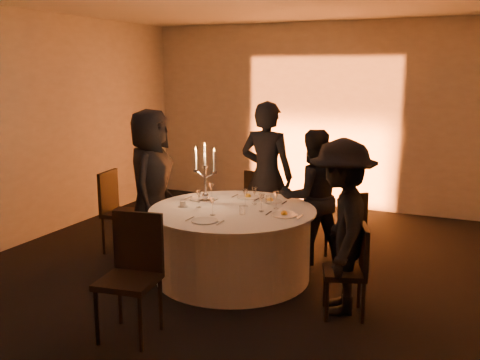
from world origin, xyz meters
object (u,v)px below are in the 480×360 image
at_px(guest_left, 151,182).
at_px(guest_back_right, 312,197).
at_px(chair_front, 133,267).
at_px(chair_back_right, 348,223).
at_px(candelabra, 205,181).
at_px(chair_right, 352,266).
at_px(guest_back_left, 267,176).
at_px(banquet_table, 233,243).
at_px(coffee_cup, 183,204).
at_px(guest_right, 341,227).
at_px(chair_back_left, 261,200).
at_px(chair_left, 117,206).

xyz_separation_m(guest_left, guest_back_right, (1.91, 0.47, -0.10)).
bearing_deg(chair_front, chair_back_right, 54.67).
distance_m(guest_back_right, candelabra, 1.26).
distance_m(chair_front, candelabra, 1.72).
relative_size(chair_back_right, chair_right, 0.99).
relative_size(chair_right, guest_back_left, 0.46).
xyz_separation_m(banquet_table, guest_back_right, (0.64, 0.82, 0.40)).
bearing_deg(coffee_cup, chair_right, -8.34).
bearing_deg(coffee_cup, guest_back_right, 39.16).
relative_size(guest_right, coffee_cup, 14.88).
distance_m(chair_back_left, guest_back_right, 1.12).
relative_size(guest_back_left, coffee_cup, 17.01).
xyz_separation_m(guest_back_left, coffee_cup, (-0.51, -1.21, -0.14)).
relative_size(guest_right, candelabra, 2.40).
xyz_separation_m(chair_back_left, guest_left, (-1.03, -1.10, 0.37)).
xyz_separation_m(banquet_table, coffee_cup, (-0.54, -0.13, 0.42)).
distance_m(chair_back_left, guest_left, 1.55).
bearing_deg(guest_back_left, coffee_cup, 68.73).
distance_m(guest_back_left, coffee_cup, 1.32).
relative_size(chair_front, guest_right, 0.64).
bearing_deg(guest_back_left, chair_back_right, 176.43).
height_order(banquet_table, chair_front, chair_front).
xyz_separation_m(banquet_table, guest_back_left, (-0.03, 1.08, 0.55)).
xyz_separation_m(chair_back_left, chair_front, (0.00, -2.96, 0.08)).
xyz_separation_m(chair_right, coffee_cup, (-1.93, 0.28, 0.32)).
bearing_deg(candelabra, chair_right, -17.45).
relative_size(banquet_table, chair_back_right, 2.12).
distance_m(chair_left, guest_left, 0.54).
distance_m(chair_back_left, guest_back_left, 0.60).
distance_m(chair_back_right, chair_front, 2.81).
bearing_deg(guest_back_left, guest_right, 133.50).
bearing_deg(guest_left, chair_left, 92.09).
bearing_deg(chair_back_right, candelabra, -13.79).
xyz_separation_m(guest_left, guest_back_left, (1.24, 0.73, 0.04)).
distance_m(guest_right, candelabra, 1.76).
bearing_deg(candelabra, guest_back_left, 67.75).
xyz_separation_m(chair_back_left, guest_back_right, (0.88, -0.63, 0.27)).
bearing_deg(chair_front, chair_back_left, 81.90).
bearing_deg(guest_right, guest_back_left, -153.41).
xyz_separation_m(chair_left, candelabra, (1.28, -0.07, 0.44)).
bearing_deg(chair_front, chair_right, 25.54).
relative_size(guest_left, guest_back_left, 0.95).
bearing_deg(guest_left, coffee_cup, -139.12).
xyz_separation_m(chair_back_left, chair_back_right, (1.28, -0.47, -0.05)).
bearing_deg(chair_front, guest_right, 29.39).
height_order(banquet_table, chair_left, chair_left).
height_order(banquet_table, guest_left, guest_left).
height_order(chair_back_right, guest_left, guest_left).
bearing_deg(guest_back_right, guest_back_left, -58.91).
distance_m(guest_left, candelabra, 0.89).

